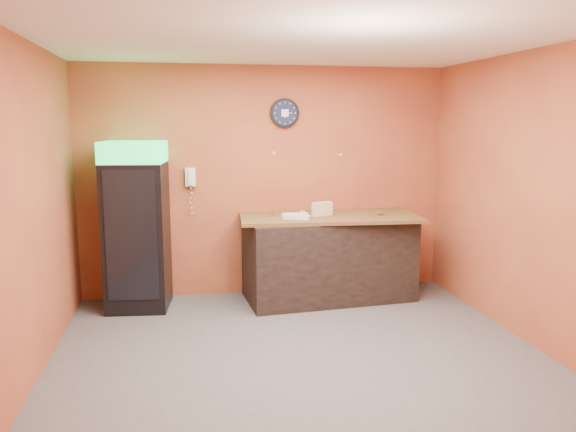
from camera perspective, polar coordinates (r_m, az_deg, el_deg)
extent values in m
plane|color=#47474C|center=(5.37, 1.07, -13.74)|extent=(4.50, 4.50, 0.00)
cube|color=#AE5C31|center=(6.94, -2.26, 3.54)|extent=(4.50, 0.02, 2.80)
cube|color=#AE5C31|center=(5.04, -24.81, 0.42)|extent=(0.02, 4.00, 2.80)
cube|color=#AE5C31|center=(5.87, 23.17, 1.70)|extent=(0.02, 4.00, 2.80)
cube|color=white|center=(4.98, 1.17, 17.36)|extent=(4.50, 4.00, 0.02)
cube|color=black|center=(6.63, -15.05, -1.99)|extent=(0.74, 0.74, 1.67)
cube|color=#1BE65C|center=(6.51, -15.42, 6.29)|extent=(0.74, 0.74, 0.24)
cube|color=black|center=(6.28, -14.98, -1.94)|extent=(0.55, 0.08, 1.43)
cube|color=black|center=(6.81, 4.16, -4.34)|extent=(2.03, 1.03, 0.99)
cylinder|color=black|center=(6.92, -0.35, 10.42)|extent=(0.35, 0.05, 0.35)
cylinder|color=#0F1433|center=(6.89, -0.31, 10.42)|extent=(0.30, 0.01, 0.30)
cube|color=white|center=(6.88, -0.30, 10.42)|extent=(0.09, 0.00, 0.09)
cube|color=white|center=(6.82, -9.89, 3.92)|extent=(0.12, 0.07, 0.22)
cube|color=white|center=(6.77, -9.89, 3.88)|extent=(0.05, 0.04, 0.18)
cube|color=brown|center=(6.71, 4.21, -0.09)|extent=(2.18, 1.10, 0.04)
cube|color=beige|center=(6.68, 3.49, 0.29)|extent=(0.27, 0.18, 0.05)
cube|color=beige|center=(6.67, 3.50, 0.74)|extent=(0.27, 0.18, 0.05)
cube|color=beige|center=(6.67, 3.50, 1.19)|extent=(0.27, 0.18, 0.05)
cube|color=beige|center=(6.54, 0.50, 0.04)|extent=(0.28, 0.19, 0.04)
cube|color=beige|center=(6.42, 0.89, -0.11)|extent=(0.33, 0.23, 0.04)
cube|color=beige|center=(6.58, 0.76, 0.11)|extent=(0.29, 0.12, 0.04)
cylinder|color=silver|center=(6.65, 1.48, 0.32)|extent=(0.07, 0.07, 0.07)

